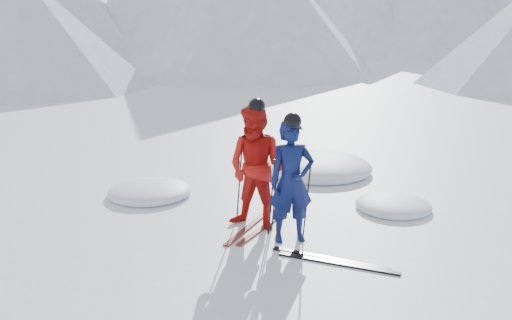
{
  "coord_description": "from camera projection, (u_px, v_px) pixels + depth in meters",
  "views": [
    {
      "loc": [
        -1.38,
        -7.81,
        3.27
      ],
      "look_at": [
        -1.89,
        0.5,
        1.1
      ],
      "focal_mm": 38.0,
      "sensor_mm": 36.0,
      "label": 1
    }
  ],
  "objects": [
    {
      "name": "ground",
      "position": [
        377.0,
        240.0,
        8.28
      ],
      "size": [
        160.0,
        160.0,
        0.0
      ],
      "primitive_type": "plane",
      "color": "white",
      "rests_on": "ground"
    },
    {
      "name": "skier_blue",
      "position": [
        291.0,
        182.0,
        8.04
      ],
      "size": [
        0.77,
        0.61,
        1.86
      ],
      "primitive_type": "imported",
      "rotation": [
        0.0,
        0.0,
        0.28
      ],
      "color": "#0B1446",
      "rests_on": "ground"
    },
    {
      "name": "skier_red",
      "position": [
        257.0,
        168.0,
        8.52
      ],
      "size": [
        1.18,
        1.07,
        2.0
      ],
      "primitive_type": "imported",
      "rotation": [
        0.0,
        0.0,
        -0.39
      ],
      "color": "red",
      "rests_on": "ground"
    },
    {
      "name": "pole_blue_left",
      "position": [
        271.0,
        198.0,
        8.28
      ],
      "size": [
        0.12,
        0.09,
        1.24
      ],
      "primitive_type": "cylinder",
      "rotation": [
        0.05,
        0.08,
        0.0
      ],
      "color": "black",
      "rests_on": "ground"
    },
    {
      "name": "pole_blue_right",
      "position": [
        307.0,
        197.0,
        8.34
      ],
      "size": [
        0.12,
        0.07,
        1.24
      ],
      "primitive_type": "cylinder",
      "rotation": [
        -0.04,
        0.08,
        0.0
      ],
      "color": "black",
      "rests_on": "ground"
    },
    {
      "name": "pole_red_left",
      "position": [
        239.0,
        183.0,
        8.86
      ],
      "size": [
        0.13,
        0.1,
        1.33
      ],
      "primitive_type": "cylinder",
      "rotation": [
        0.06,
        0.08,
        0.0
      ],
      "color": "black",
      "rests_on": "ground"
    },
    {
      "name": "pole_red_right",
      "position": [
        276.0,
        186.0,
        8.73
      ],
      "size": [
        0.13,
        0.09,
        1.33
      ],
      "primitive_type": "cylinder",
      "rotation": [
        -0.05,
        0.08,
        0.0
      ],
      "color": "black",
      "rests_on": "ground"
    },
    {
      "name": "ski_worn_left",
      "position": [
        249.0,
        226.0,
        8.77
      ],
      "size": [
        0.67,
        1.63,
        0.03
      ],
      "primitive_type": "cube",
      "rotation": [
        0.0,
        0.0,
        -0.35
      ],
      "color": "black",
      "rests_on": "ground"
    },
    {
      "name": "ski_worn_right",
      "position": [
        264.0,
        227.0,
        8.76
      ],
      "size": [
        0.78,
        1.59,
        0.03
      ],
      "primitive_type": "cube",
      "rotation": [
        0.0,
        0.0,
        -0.42
      ],
      "color": "black",
      "rests_on": "ground"
    },
    {
      "name": "ski_loose_a",
      "position": [
        330.0,
        259.0,
        7.59
      ],
      "size": [
        1.62,
        0.7,
        0.03
      ],
      "primitive_type": "cube",
      "rotation": [
        0.0,
        0.0,
        1.2
      ],
      "color": "black",
      "rests_on": "ground"
    },
    {
      "name": "ski_loose_b",
      "position": [
        338.0,
        263.0,
        7.44
      ],
      "size": [
        1.64,
        0.64,
        0.03
      ],
      "primitive_type": "cube",
      "rotation": [
        0.0,
        0.0,
        1.24
      ],
      "color": "black",
      "rests_on": "ground"
    },
    {
      "name": "snow_lumps",
      "position": [
        318.0,
        187.0,
        10.86
      ],
      "size": [
        9.26,
        7.36,
        0.52
      ],
      "color": "white",
      "rests_on": "ground"
    }
  ]
}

